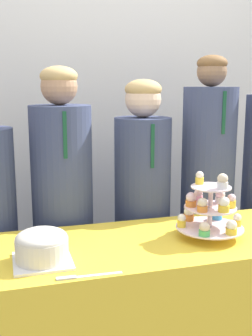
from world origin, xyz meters
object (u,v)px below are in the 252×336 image
(cupcake_stand, at_px, (210,209))
(student_2, at_px, (142,221))
(student_1, at_px, (63,224))
(student_3, at_px, (207,206))
(cake_knife, at_px, (78,277))
(round_cake, at_px, (42,246))

(cupcake_stand, bearing_deg, student_2, 105.49)
(student_1, xyz_separation_m, student_3, (0.82, 0.00, 0.03))
(student_1, bearing_deg, cupcake_stand, -41.63)
(cake_knife, bearing_deg, student_1, 88.57)
(student_1, bearing_deg, student_3, 0.00)
(cupcake_stand, height_order, student_1, student_1)
(student_1, height_order, student_3, student_3)
(round_cake, distance_m, student_1, 0.61)
(cake_knife, distance_m, student_2, 0.89)
(round_cake, xyz_separation_m, student_3, (0.98, 0.58, -0.09))
(cupcake_stand, bearing_deg, round_cake, -174.89)
(round_cake, xyz_separation_m, cupcake_stand, (0.73, 0.07, 0.06))
(round_cake, relative_size, cake_knife, 0.93)
(student_2, bearing_deg, round_cake, -135.68)
(cake_knife, height_order, cupcake_stand, cupcake_stand)
(student_2, relative_size, student_3, 0.92)
(round_cake, height_order, cake_knife, round_cake)
(cake_knife, distance_m, cupcake_stand, 0.68)
(round_cake, distance_m, student_3, 1.14)
(cake_knife, bearing_deg, student_2, 59.34)
(student_2, bearing_deg, cupcake_stand, -74.51)
(student_3, bearing_deg, student_2, -180.00)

